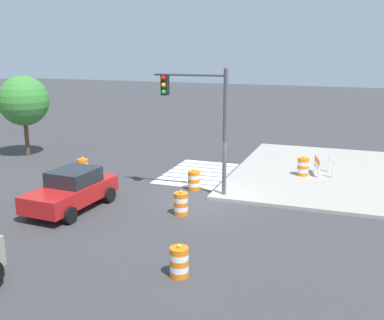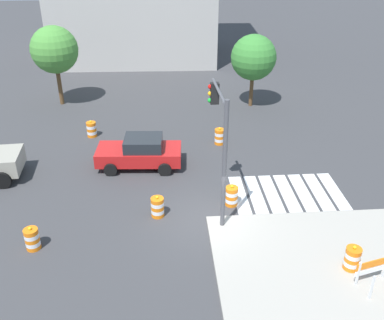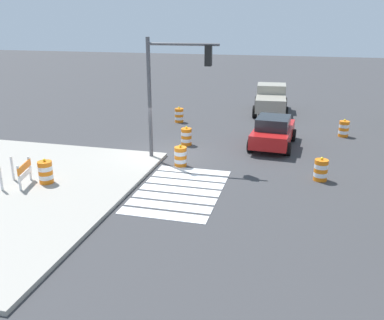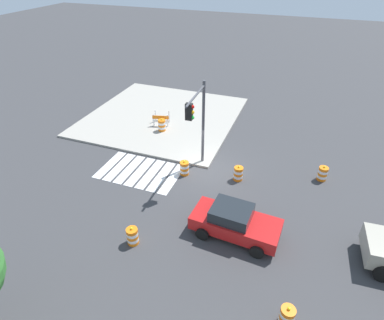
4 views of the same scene
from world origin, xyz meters
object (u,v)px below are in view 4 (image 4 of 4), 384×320
traffic_barrel_median_near (184,168)px  sports_car (235,222)px  traffic_barrel_crosswalk_end (287,316)px  traffic_barrel_median_far (238,174)px  construction_barricade (161,119)px  traffic_barrel_on_sidewalk (162,125)px  traffic_light_pole (198,116)px  traffic_barrel_far_curb (133,236)px  traffic_barrel_near_corner (323,174)px

traffic_barrel_median_near → sports_car: bearing=137.2°
sports_car → traffic_barrel_crosswalk_end: (-2.98, 3.79, -0.36)m
traffic_barrel_median_far → construction_barricade: 8.80m
traffic_barrel_crosswalk_end → traffic_barrel_on_sidewalk: bearing=-48.5°
traffic_barrel_crosswalk_end → traffic_barrel_on_sidewalk: traffic_barrel_on_sidewalk is taller
traffic_barrel_median_near → traffic_barrel_median_far: same height
sports_car → traffic_light_pole: traffic_light_pole is taller
traffic_barrel_crosswalk_end → traffic_barrel_far_curb: 7.53m
traffic_barrel_median_far → traffic_barrel_on_sidewalk: (6.97, -3.94, 0.15)m
traffic_barrel_near_corner → traffic_barrel_crosswalk_end: bearing=84.3°
traffic_barrel_median_far → construction_barricade: construction_barricade is taller
traffic_barrel_crosswalk_end → construction_barricade: construction_barricade is taller
traffic_barrel_crosswalk_end → traffic_light_pole: 10.94m
sports_car → traffic_barrel_near_corner: sports_car is taller
traffic_barrel_median_far → traffic_light_pole: size_ratio=0.19×
traffic_barrel_on_sidewalk → traffic_light_pole: size_ratio=0.19×
traffic_barrel_on_sidewalk → construction_barricade: bearing=-61.5°
traffic_barrel_median_near → traffic_barrel_far_curb: 6.13m
traffic_barrel_median_far → traffic_barrel_far_curb: 7.62m
traffic_barrel_crosswalk_end → traffic_barrel_on_sidewalk: (10.80, -12.20, 0.15)m
traffic_barrel_near_corner → traffic_barrel_far_curb: size_ratio=1.00×
sports_car → traffic_barrel_on_sidewalk: bearing=-47.1°
traffic_barrel_median_near → traffic_barrel_far_curb: same height
traffic_barrel_near_corner → traffic_barrel_median_far: bearing=20.4°
traffic_barrel_median_near → traffic_barrel_near_corner: bearing=-163.5°
traffic_barrel_on_sidewalk → construction_barricade: 0.93m
traffic_barrel_far_curb → traffic_barrel_on_sidewalk: 11.22m
traffic_barrel_median_far → construction_barricade: bearing=-32.7°
traffic_barrel_on_sidewalk → construction_barricade: traffic_barrel_on_sidewalk is taller
traffic_barrel_crosswalk_end → traffic_barrel_far_curb: (7.38, -1.52, 0.00)m
traffic_barrel_median_near → construction_barricade: size_ratio=0.73×
traffic_barrel_far_curb → traffic_light_pole: 7.54m
traffic_barrel_near_corner → traffic_barrel_far_curb: 11.96m
traffic_barrel_on_sidewalk → traffic_light_pole: traffic_light_pole is taller
construction_barricade → traffic_light_pole: size_ratio=0.25×
traffic_barrel_median_near → traffic_barrel_on_sidewalk: bearing=-51.2°
sports_car → traffic_barrel_far_curb: (4.40, 2.28, -0.36)m
traffic_barrel_crosswalk_end → traffic_light_pole: (6.44, -8.15, 3.46)m
traffic_barrel_median_near → traffic_barrel_median_far: size_ratio=1.00×
sports_car → traffic_light_pole: size_ratio=0.80×
construction_barricade → traffic_light_pole: 7.54m
traffic_barrel_median_near → construction_barricade: bearing=-52.6°
construction_barricade → sports_car: bearing=131.9°
traffic_barrel_on_sidewalk → construction_barricade: (0.44, -0.81, 0.12)m
traffic_barrel_crosswalk_end → construction_barricade: size_ratio=0.73×
traffic_barrel_crosswalk_end → traffic_barrel_on_sidewalk: 16.29m
sports_car → traffic_barrel_median_near: 5.68m
sports_car → traffic_barrel_crosswalk_end: bearing=128.1°
traffic_barrel_median_near → traffic_barrel_far_curb: size_ratio=1.00×
traffic_barrel_median_far → traffic_barrel_crosswalk_end: bearing=114.9°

